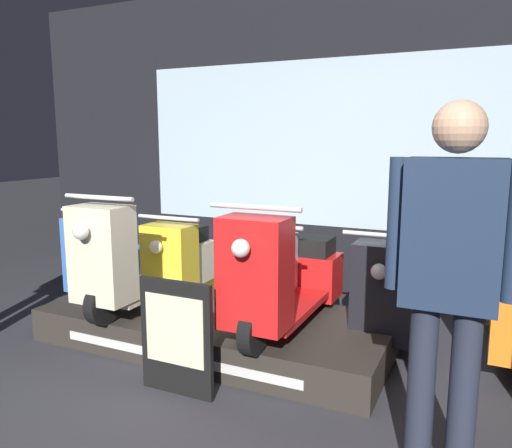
{
  "coord_description": "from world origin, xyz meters",
  "views": [
    {
      "loc": [
        1.59,
        -1.92,
        1.6
      ],
      "look_at": [
        -0.12,
        1.74,
        0.91
      ],
      "focal_mm": 35.0,
      "sensor_mm": 36.0,
      "label": 1
    }
  ],
  "objects": [
    {
      "name": "scooter_display_left",
      "position": [
        -0.91,
        1.28,
        0.63
      ],
      "size": [
        0.61,
        1.53,
        0.95
      ],
      "color": "black",
      "rests_on": "display_platform"
    },
    {
      "name": "display_platform",
      "position": [
        -0.3,
        1.34,
        0.13
      ],
      "size": [
        2.72,
        1.15,
        0.26
      ],
      "color": "#2D2823",
      "rests_on": "ground_plane"
    },
    {
      "name": "scooter_backrow_1",
      "position": [
        -0.87,
        2.06,
        0.37
      ],
      "size": [
        0.61,
        1.53,
        0.95
      ],
      "color": "black",
      "rests_on": "ground_plane"
    },
    {
      "name": "scooter_backrow_2",
      "position": [
        0.05,
        2.06,
        0.37
      ],
      "size": [
        0.61,
        1.53,
        0.95
      ],
      "color": "black",
      "rests_on": "ground_plane"
    },
    {
      "name": "price_sign_board",
      "position": [
        -0.12,
        0.55,
        0.38
      ],
      "size": [
        0.51,
        0.04,
        0.74
      ],
      "color": "black",
      "rests_on": "ground_plane"
    },
    {
      "name": "scooter_backrow_3",
      "position": [
        0.96,
        2.06,
        0.37
      ],
      "size": [
        0.61,
        1.53,
        0.95
      ],
      "color": "black",
      "rests_on": "ground_plane"
    },
    {
      "name": "shop_wall_back",
      "position": [
        0.0,
        3.11,
        1.6
      ],
      "size": [
        7.37,
        0.09,
        3.2
      ],
      "color": "black",
      "rests_on": "ground_plane"
    },
    {
      "name": "ground_plane",
      "position": [
        0.0,
        0.0,
        0.0
      ],
      "size": [
        30.0,
        30.0,
        0.0
      ],
      "primitive_type": "plane",
      "color": "#2D2D33"
    },
    {
      "name": "scooter_backrow_0",
      "position": [
        -1.79,
        2.06,
        0.37
      ],
      "size": [
        0.61,
        1.53,
        0.95
      ],
      "color": "black",
      "rests_on": "ground_plane"
    },
    {
      "name": "scooter_display_right",
      "position": [
        0.32,
        1.28,
        0.63
      ],
      "size": [
        0.61,
        1.53,
        0.95
      ],
      "color": "black",
      "rests_on": "display_platform"
    },
    {
      "name": "person_right_browsing",
      "position": [
        1.46,
        0.43,
        1.05
      ],
      "size": [
        0.58,
        0.23,
        1.77
      ],
      "color": "#232838",
      "rests_on": "ground_plane"
    }
  ]
}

